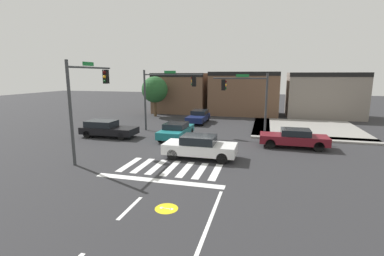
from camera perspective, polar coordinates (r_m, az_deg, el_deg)
ground_plane at (r=20.25m, az=-0.17°, el=-4.16°), size 120.00×120.00×0.00m
crosswalk_near at (r=16.13m, az=-4.35°, el=-8.17°), size 5.63×2.71×0.01m
bike_detector_marking at (r=11.61m, az=-5.25°, el=-16.11°), size 0.94×0.94×0.01m
curb_corner_northeast at (r=28.98m, az=21.37°, el=-0.16°), size 10.00×10.60×0.15m
storefront_row at (r=37.93m, az=11.96°, el=6.93°), size 26.37×6.20×5.61m
traffic_signal_northeast at (r=24.49m, az=11.08°, el=7.08°), size 4.67×0.32×5.38m
traffic_signal_northwest at (r=25.86m, az=-5.32°, el=8.00°), size 5.71×0.32×5.68m
traffic_signal_southwest at (r=18.55m, az=-20.76°, el=6.90°), size 0.32×4.48×6.09m
car_black at (r=24.88m, az=-17.01°, el=-0.11°), size 4.71×1.95×1.39m
car_maroon at (r=21.63m, az=20.15°, el=-1.93°), size 4.77×1.79×1.37m
car_teal at (r=23.30m, az=-3.26°, el=-0.46°), size 1.94×4.61×1.31m
car_navy at (r=30.79m, az=1.36°, el=2.37°), size 1.81×4.42×1.33m
car_white at (r=17.78m, az=1.57°, el=-3.82°), size 4.59×1.93×1.46m
roadside_tree at (r=35.62m, az=-7.64°, el=7.79°), size 3.28×3.28×5.04m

